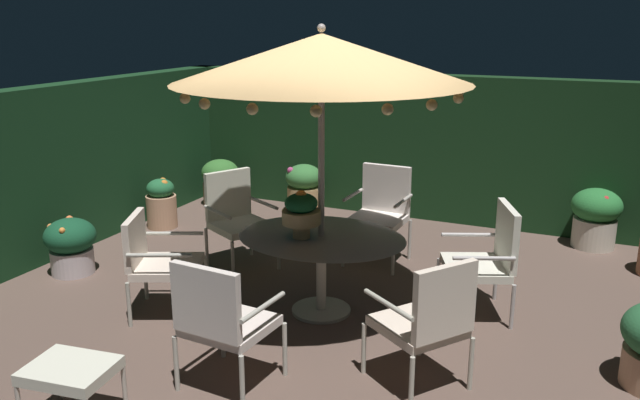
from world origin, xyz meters
name	(u,v)px	position (x,y,z in m)	size (l,w,h in m)	color
ground_plane	(329,309)	(0.00, 0.00, -0.01)	(7.12, 6.67, 0.02)	brown
hedge_backdrop_rear	(425,147)	(0.00, 3.18, 0.95)	(7.12, 0.30, 1.90)	black
hedge_backdrop_left	(44,174)	(-3.41, 0.00, 0.95)	(0.30, 6.67, 1.90)	#14351B
patio_dining_table	(321,249)	(-0.03, -0.10, 0.61)	(1.54, 1.25, 0.74)	#BBB6A3
patio_umbrella	(321,59)	(-0.03, -0.10, 2.28)	(2.52, 2.52, 2.56)	#BCB0AC
centerpiece_planter	(301,211)	(-0.16, -0.23, 0.98)	(0.34, 0.34, 0.43)	tan
patio_chair_north	(488,255)	(1.34, 0.48, 0.57)	(0.78, 0.82, 1.02)	#B4AFAD
patio_chair_northeast	(381,207)	(0.02, 1.38, 0.61)	(0.63, 0.59, 1.05)	#B9B3A9
patio_chair_east	(236,214)	(-1.34, 0.60, 0.58)	(0.79, 0.79, 1.02)	#BBB4A7
patio_chair_southeast	(156,257)	(-1.38, -0.72, 0.53)	(0.81, 0.81, 0.92)	#B5B3A5
patio_chair_south	(221,317)	(-0.14, -1.58, 0.57)	(0.65, 0.63, 1.00)	#B5B4A6
patio_chair_southwest	(428,317)	(1.19, -0.97, 0.56)	(0.82, 0.81, 1.01)	#B9B6A5
ottoman_footrest	(70,372)	(-0.85, -2.31, 0.36)	(0.60, 0.51, 0.41)	#BAB1A4
potted_plant_back_left	(596,216)	(2.16, 2.81, 0.38)	(0.57, 0.57, 0.70)	beige
potted_plant_left_far	(71,244)	(-2.81, -0.31, 0.32)	(0.53, 0.53, 0.59)	beige
potted_plant_front_corner	(220,182)	(-2.79, 2.55, 0.34)	(0.53, 0.53, 0.66)	#866549
potted_plant_left_near	(304,188)	(-1.54, 2.69, 0.35)	(0.50, 0.50, 0.67)	tan
potted_plant_back_center	(161,203)	(-2.92, 1.35, 0.31)	(0.38, 0.38, 0.63)	tan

